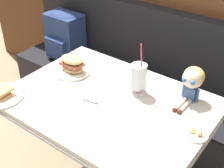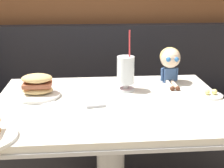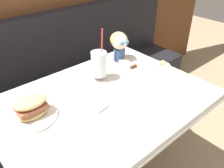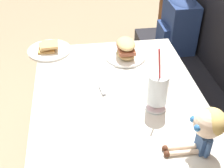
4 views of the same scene
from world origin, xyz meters
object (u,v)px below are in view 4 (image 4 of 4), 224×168
toast_plate (49,49)px  butter_knife (104,94)px  milkshake_glass (157,91)px  seated_doll (208,126)px  sandwich_plate (126,51)px  backpack (179,23)px

toast_plate → butter_knife: toast_plate is taller
milkshake_glass → butter_knife: (-0.13, -0.22, -0.09)m
butter_knife → seated_doll: (0.39, 0.33, 0.12)m
sandwich_plate → backpack: size_ratio=0.58×
sandwich_plate → seated_doll: 0.73m
backpack → sandwich_plate: bearing=-41.5°
seated_doll → backpack: bearing=165.3°
toast_plate → butter_knife: size_ratio=1.06×
toast_plate → butter_knife: 0.53m
milkshake_glass → sandwich_plate: milkshake_glass is taller
toast_plate → sandwich_plate: (0.14, 0.43, 0.03)m
butter_knife → backpack: bearing=143.1°
sandwich_plate → butter_knife: (0.31, -0.16, -0.04)m
butter_knife → toast_plate: bearing=-149.0°
toast_plate → backpack: 1.04m
milkshake_glass → sandwich_plate: (-0.44, -0.06, -0.05)m
milkshake_glass → backpack: bearing=156.2°
toast_plate → backpack: (-0.44, 0.94, -0.10)m
sandwich_plate → milkshake_glass: bearing=7.8°
toast_plate → sandwich_plate: bearing=72.5°
sandwich_plate → backpack: bearing=138.5°
milkshake_glass → toast_plate: bearing=-139.6°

